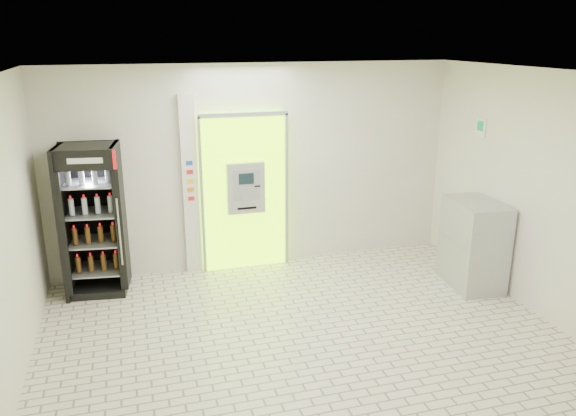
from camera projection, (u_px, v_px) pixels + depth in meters
name	position (u px, v px, depth m)	size (l,w,h in m)	color
ground	(308.00, 343.00, 6.41)	(6.00, 6.00, 0.00)	beige
room_shell	(309.00, 188.00, 5.86)	(6.00, 6.00, 6.00)	silver
atm_assembly	(244.00, 191.00, 8.22)	(1.30, 0.24, 2.33)	#8EF000
pillar	(190.00, 186.00, 8.01)	(0.22, 0.11, 2.60)	silver
beverage_cooler	(94.00, 223.00, 7.49)	(0.84, 0.79, 2.02)	black
steel_cabinet	(474.00, 244.00, 7.74)	(0.69, 0.96, 1.22)	#A6A9AD
exit_sign	(481.00, 128.00, 7.86)	(0.02, 0.22, 0.26)	white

